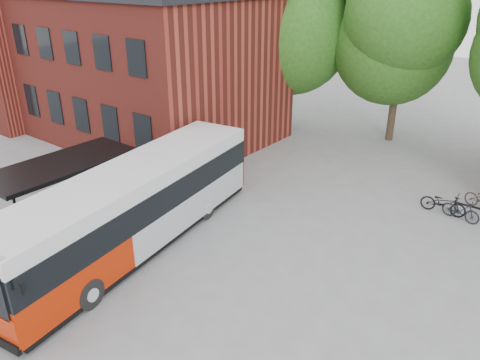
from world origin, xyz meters
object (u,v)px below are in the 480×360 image
Objects in this scene: city_bus at (135,208)px; bus_shelter at (67,197)px; bicycle_0 at (443,203)px; bicycle_1 at (461,210)px.

bus_shelter is at bearing -170.97° from city_bus.
city_bus is at bearing 136.80° from bicycle_0.
bicycle_0 is (10.87, 10.36, -0.97)m from bus_shelter.
city_bus is at bearing 146.58° from bicycle_1.
bicycle_1 is at bearing 41.32° from bus_shelter.
bicycle_0 is at bearing 88.29° from bicycle_1.
city_bus reaches higher than bicycle_0.
bus_shelter reaches higher than bicycle_1.
bus_shelter is at bearing 141.33° from bicycle_1.
city_bus reaches higher than bus_shelter.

